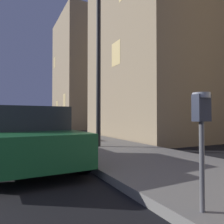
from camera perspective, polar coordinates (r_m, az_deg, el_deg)
sidewalk at (r=4.26m, az=26.55°, el=-16.41°), size 3.20×36.00×0.15m
parking_meter at (r=2.58m, az=22.62°, el=-2.26°), size 0.19×0.19×1.31m
car_green at (r=5.73m, az=-21.27°, el=-6.20°), size 2.18×4.29×1.43m
car_yellow_cab at (r=11.29m, az=-23.88°, el=-3.66°), size 2.04×4.35×1.43m
car_silver at (r=17.05m, az=-24.77°, el=-2.89°), size 2.21×4.27×1.43m
car_red at (r=23.27m, az=-25.26°, el=-2.40°), size 2.21×4.24×1.43m
street_lamp at (r=8.20m, az=-3.59°, el=19.02°), size 0.44×0.44×5.95m
building_mid at (r=14.17m, az=13.50°, el=21.58°), size 6.90×7.36×13.42m
building_far at (r=24.14m, az=-4.78°, el=9.75°), size 7.60×7.45×11.68m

